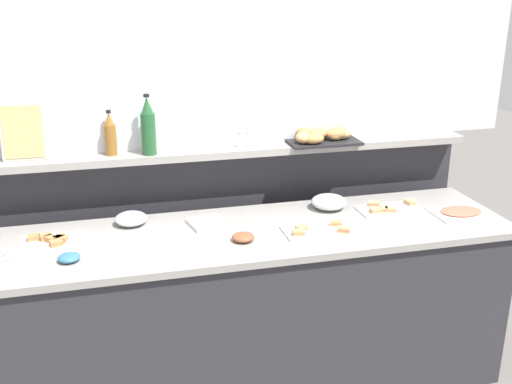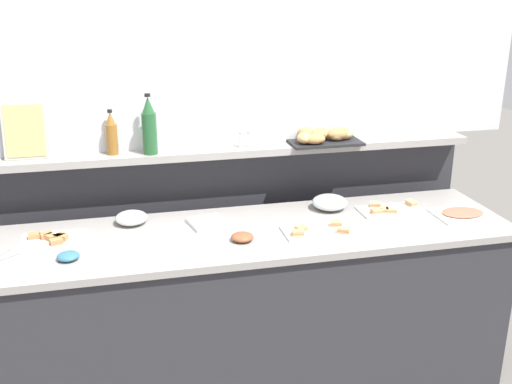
# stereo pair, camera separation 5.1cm
# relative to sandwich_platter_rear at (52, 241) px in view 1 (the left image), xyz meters

# --- Properties ---
(ground_plane) EXTENTS (12.00, 12.00, 0.00)m
(ground_plane) POSITION_rel_sandwich_platter_rear_xyz_m (0.88, 0.52, -0.90)
(ground_plane) COLOR slate
(buffet_counter) EXTENTS (2.73, 0.69, 0.89)m
(buffet_counter) POSITION_rel_sandwich_platter_rear_xyz_m (0.88, -0.08, -0.46)
(buffet_counter) COLOR #2D2D33
(buffet_counter) RESTS_ON ground_plane
(back_ledge_unit) EXTENTS (2.86, 0.22, 1.19)m
(back_ledge_unit) POSITION_rel_sandwich_platter_rear_xyz_m (0.88, 0.44, -0.27)
(back_ledge_unit) COLOR #2D2D33
(back_ledge_unit) RESTS_ON ground_plane
(upper_wall_panel) EXTENTS (3.46, 0.08, 1.41)m
(upper_wall_panel) POSITION_rel_sandwich_platter_rear_xyz_m (0.88, 0.46, 1.00)
(upper_wall_panel) COLOR silver
(upper_wall_panel) RESTS_ON back_ledge_unit
(sandwich_platter_rear) EXTENTS (0.29, 0.21, 0.04)m
(sandwich_platter_rear) POSITION_rel_sandwich_platter_rear_xyz_m (0.00, 0.00, 0.00)
(sandwich_platter_rear) COLOR white
(sandwich_platter_rear) RESTS_ON buffet_counter
(sandwich_platter_front) EXTENTS (0.37, 0.18, 0.04)m
(sandwich_platter_front) POSITION_rel_sandwich_platter_rear_xyz_m (1.27, -0.18, -0.00)
(sandwich_platter_front) COLOR silver
(sandwich_platter_front) RESTS_ON buffet_counter
(sandwich_platter_side) EXTENTS (0.34, 0.18, 0.04)m
(sandwich_platter_side) POSITION_rel_sandwich_platter_rear_xyz_m (1.72, 0.00, -0.00)
(sandwich_platter_side) COLOR silver
(sandwich_platter_side) RESTS_ON buffet_counter
(cold_cuts_platter) EXTENTS (0.30, 0.23, 0.02)m
(cold_cuts_platter) POSITION_rel_sandwich_platter_rear_xyz_m (2.06, -0.14, -0.00)
(cold_cuts_platter) COLOR white
(cold_cuts_platter) RESTS_ON buffet_counter
(glass_bowl_large) EXTENTS (0.16, 0.16, 0.06)m
(glass_bowl_large) POSITION_rel_sandwich_platter_rear_xyz_m (0.37, 0.14, 0.02)
(glass_bowl_large) COLOR silver
(glass_bowl_large) RESTS_ON buffet_counter
(glass_bowl_medium) EXTENTS (0.19, 0.19, 0.08)m
(glass_bowl_medium) POSITION_rel_sandwich_platter_rear_xyz_m (1.42, 0.11, 0.02)
(glass_bowl_medium) COLOR silver
(glass_bowl_medium) RESTS_ON buffet_counter
(condiment_bowl_cream) EXTENTS (0.10, 0.10, 0.03)m
(condiment_bowl_cream) POSITION_rel_sandwich_platter_rear_xyz_m (0.09, -0.22, 0.01)
(condiment_bowl_cream) COLOR teal
(condiment_bowl_cream) RESTS_ON buffet_counter
(condiment_bowl_red) EXTENTS (0.11, 0.11, 0.04)m
(condiment_bowl_red) POSITION_rel_sandwich_platter_rear_xyz_m (0.87, -0.19, 0.01)
(condiment_bowl_red) COLOR brown
(condiment_bowl_red) RESTS_ON buffet_counter
(napkin_stack) EXTENTS (0.20, 0.20, 0.02)m
(napkin_stack) POSITION_rel_sandwich_platter_rear_xyz_m (0.74, 0.04, -0.00)
(napkin_stack) COLOR white
(napkin_stack) RESTS_ON buffet_counter
(wine_bottle_green) EXTENTS (0.08, 0.08, 0.32)m
(wine_bottle_green) POSITION_rel_sandwich_platter_rear_xyz_m (0.50, 0.34, 0.43)
(wine_bottle_green) COLOR #23562D
(wine_bottle_green) RESTS_ON back_ledge_unit
(vinegar_bottle_amber) EXTENTS (0.06, 0.06, 0.24)m
(vinegar_bottle_amber) POSITION_rel_sandwich_platter_rear_xyz_m (0.30, 0.38, 0.40)
(vinegar_bottle_amber) COLOR #8E5B23
(vinegar_bottle_amber) RESTS_ON back_ledge_unit
(salt_shaker) EXTENTS (0.03, 0.03, 0.09)m
(salt_shaker) POSITION_rel_sandwich_platter_rear_xyz_m (0.99, 0.36, 0.33)
(salt_shaker) COLOR white
(salt_shaker) RESTS_ON back_ledge_unit
(pepper_shaker) EXTENTS (0.03, 0.03, 0.09)m
(pepper_shaker) POSITION_rel_sandwich_platter_rear_xyz_m (1.03, 0.36, 0.33)
(pepper_shaker) COLOR white
(pepper_shaker) RESTS_ON back_ledge_unit
(bread_basket) EXTENTS (0.40, 0.26, 0.08)m
(bread_basket) POSITION_rel_sandwich_platter_rear_xyz_m (1.46, 0.35, 0.33)
(bread_basket) COLOR black
(bread_basket) RESTS_ON back_ledge_unit
(framed_picture) EXTENTS (0.22, 0.07, 0.29)m
(framed_picture) POSITION_rel_sandwich_platter_rear_xyz_m (-0.12, 0.40, 0.43)
(framed_picture) COLOR #B2AD9E
(framed_picture) RESTS_ON back_ledge_unit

